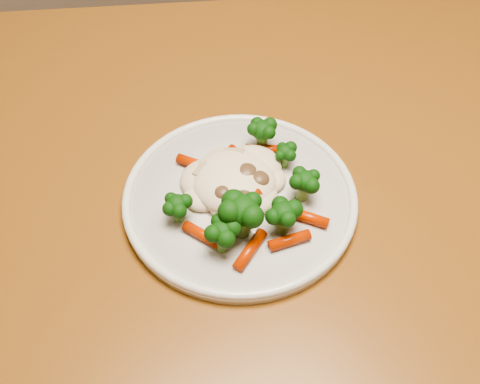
{
  "coord_description": "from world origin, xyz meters",
  "views": [
    {
      "loc": [
        -0.17,
        -0.26,
        1.27
      ],
      "look_at": [
        0.03,
        0.11,
        0.77
      ],
      "focal_mm": 45.0,
      "sensor_mm": 36.0,
      "label": 1
    }
  ],
  "objects": [
    {
      "name": "plate",
      "position": [
        0.03,
        0.11,
        0.76
      ],
      "size": [
        0.26,
        0.26,
        0.01
      ],
      "primitive_type": "cylinder",
      "color": "silver",
      "rests_on": "dining_table"
    },
    {
      "name": "meal",
      "position": [
        0.03,
        0.11,
        0.78
      ],
      "size": [
        0.17,
        0.17,
        0.05
      ],
      "color": "#F5E5C4",
      "rests_on": "plate"
    },
    {
      "name": "dining_table",
      "position": [
        0.09,
        0.1,
        0.65
      ],
      "size": [
        1.4,
        1.18,
        0.75
      ],
      "rotation": [
        0.0,
        0.0,
        -0.39
      ],
      "color": "brown",
      "rests_on": "ground"
    }
  ]
}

